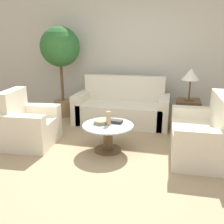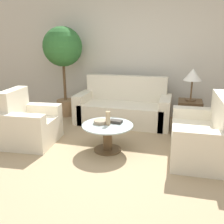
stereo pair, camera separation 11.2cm
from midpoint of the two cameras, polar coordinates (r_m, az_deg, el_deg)
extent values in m
plane|color=#9E754C|center=(3.41, -2.94, -12.91)|extent=(14.00, 14.00, 0.00)
cube|color=beige|center=(5.57, 5.55, 12.60)|extent=(10.00, 0.06, 2.60)
cube|color=tan|center=(3.92, -0.14, -8.68)|extent=(3.65, 3.63, 0.01)
cube|color=beige|center=(5.06, 3.09, -0.32)|extent=(1.68, 0.80, 0.42)
cube|color=beige|center=(5.29, 3.85, 3.29)|extent=(1.68, 0.18, 0.93)
cube|color=beige|center=(5.27, -5.84, 1.26)|extent=(0.20, 0.80, 0.59)
cube|color=beige|center=(4.94, 12.66, -0.11)|extent=(0.20, 0.80, 0.59)
cube|color=beige|center=(4.30, -16.99, -4.18)|extent=(0.79, 0.69, 0.42)
cube|color=beige|center=(4.36, -20.52, -0.92)|extent=(0.23, 0.65, 0.89)
cube|color=beige|center=(4.01, -19.14, -4.58)|extent=(0.75, 0.26, 0.59)
cube|color=beige|center=(4.54, -15.28, -1.79)|extent=(0.75, 0.26, 0.59)
cube|color=beige|center=(3.90, 19.84, -6.61)|extent=(0.79, 1.09, 0.42)
cube|color=beige|center=(3.86, 24.49, -3.43)|extent=(0.21, 1.08, 0.91)
cube|color=beige|center=(4.37, 19.29, -2.87)|extent=(0.77, 0.22, 0.59)
cube|color=beige|center=(3.38, 20.84, -8.77)|extent=(0.77, 0.22, 0.59)
cylinder|color=brown|center=(3.92, -0.14, -8.60)|extent=(0.43, 0.43, 0.02)
cylinder|color=brown|center=(3.84, -0.14, -6.01)|extent=(0.14, 0.14, 0.40)
cylinder|color=#B2C6C6|center=(3.77, -0.14, -3.05)|extent=(0.78, 0.78, 0.02)
cube|color=brown|center=(4.89, 17.82, -0.78)|extent=(0.43, 0.43, 0.57)
cylinder|color=brown|center=(4.81, 18.14, 2.63)|extent=(0.18, 0.18, 0.02)
cylinder|color=brown|center=(4.77, 18.34, 4.80)|extent=(0.03, 0.03, 0.35)
cone|color=white|center=(4.73, 18.64, 8.12)|extent=(0.32, 0.32, 0.21)
cylinder|color=#93704C|center=(5.71, -9.93, 1.05)|extent=(0.39, 0.39, 0.35)
cylinder|color=brown|center=(5.57, -10.26, 7.38)|extent=(0.06, 0.06, 0.92)
sphere|color=#2D662D|center=(5.51, -10.63, 14.47)|extent=(0.83, 0.83, 0.83)
cylinder|color=tan|center=(3.73, -0.06, -1.44)|extent=(0.07, 0.07, 0.21)
cylinder|color=gray|center=(3.81, -1.82, -2.26)|extent=(0.21, 0.21, 0.05)
cube|color=#38332D|center=(3.84, 1.73, -2.19)|extent=(0.20, 0.14, 0.04)
camera|label=1|loc=(0.06, -89.19, 0.24)|focal=40.00mm
camera|label=2|loc=(0.06, 90.81, -0.24)|focal=40.00mm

